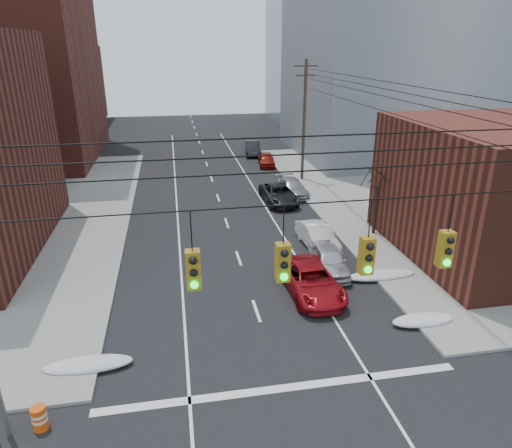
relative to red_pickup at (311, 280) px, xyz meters
name	(u,v)px	position (x,y,z in m)	size (l,w,h in m)	color
building_brick_far	(25,86)	(-29.09, 60.82, 5.26)	(22.00, 18.00, 12.00)	#522318
building_office	(399,41)	(18.91, 30.82, 11.76)	(22.00, 20.00, 25.00)	gray
building_glass	(335,52)	(20.91, 56.82, 10.26)	(20.00, 18.00, 22.00)	gray
utility_pole_far	(304,119)	(5.41, 20.82, 5.04)	(2.20, 0.28, 11.00)	#473323
traffic_signals	(326,257)	(-3.00, -10.21, 6.42)	(17.00, 0.42, 2.02)	black
bare_tree	(376,203)	(6.49, 6.82, 1.58)	(2.09, 2.20, 4.93)	black
snow_nw	(88,365)	(-10.49, -4.18, -0.53)	(3.50, 1.08, 0.42)	silver
snow_ne	(423,320)	(4.31, -3.68, -0.53)	(3.00, 1.08, 0.42)	silver
snow_east_far	(381,275)	(4.31, 0.82, -0.53)	(4.00, 1.08, 0.42)	silver
red_pickup	(311,280)	(0.00, 0.00, 0.00)	(2.47, 5.35, 1.49)	maroon
parked_car_a	(329,260)	(1.71, 2.17, -0.01)	(1.73, 4.31, 1.47)	silver
parked_car_b	(317,236)	(2.11, 5.55, -0.01)	(1.56, 4.47, 1.47)	silver
parked_car_c	(279,194)	(1.71, 14.67, -0.01)	(2.43, 5.28, 1.47)	black
parked_car_d	(292,187)	(3.31, 16.47, -0.06)	(1.91, 4.70, 1.36)	#A5A6AA
parked_car_e	(267,159)	(3.21, 26.96, -0.05)	(1.64, 4.07, 1.39)	maroon
parked_car_f	(253,148)	(2.64, 32.42, 0.04)	(1.66, 4.75, 1.56)	black
construction_barrel	(39,418)	(-11.59, -7.08, -0.29)	(0.58, 0.58, 0.88)	#EC4E0C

